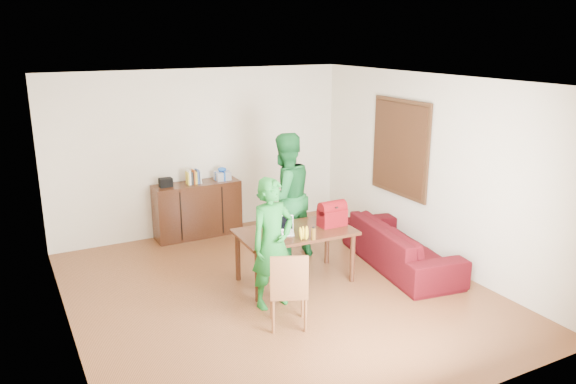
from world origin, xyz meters
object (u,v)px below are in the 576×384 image
sofa (401,245)px  table (295,237)px  chair (288,304)px  bottle (313,233)px  person_near (272,243)px  red_bag (332,216)px  laptop (283,231)px  person_far (285,196)px

sofa → table: bearing=89.2°
chair → bottle: (0.70, 0.63, 0.54)m
chair → sofa: size_ratio=0.43×
person_near → red_bag: (1.12, 0.43, 0.05)m
chair → laptop: (0.45, 1.01, 0.49)m
laptop → red_bag: bearing=23.0°
person_far → sofa: 1.81m
sofa → person_near: bearing=104.5°
chair → person_far: 2.18m
person_near → sofa: size_ratio=0.75×
table → person_near: (-0.57, -0.48, 0.18)m
table → person_far: size_ratio=0.84×
sofa → laptop: bearing=91.2°
table → laptop: laptop is taller
chair → person_near: (0.08, 0.55, 0.54)m
person_near → person_far: person_far is taller
red_bag → sofa: red_bag is taller
table → red_bag: (0.54, -0.06, 0.22)m
person_near → red_bag: size_ratio=4.36×
laptop → person_near: bearing=-104.5°
table → red_bag: bearing=-3.2°
bottle → sofa: 1.62m
table → person_near: bearing=-137.3°
red_bag → table: bearing=173.5°
table → person_near: size_ratio=0.97×
person_near → red_bag: 1.20m
bottle → red_bag: (0.50, 0.35, 0.05)m
chair → red_bag: size_ratio=2.49×
chair → person_far: bearing=86.9°
person_far → red_bag: 0.92m
table → red_bag: size_ratio=4.24×
person_near → person_far: bearing=48.3°
red_bag → sofa: size_ratio=0.17×
chair → person_far: person_far is taller
table → bottle: (0.04, -0.40, 0.17)m
chair → laptop: laptop is taller
person_near → bottle: size_ratio=9.35×
laptop → bottle: (0.24, -0.37, 0.04)m
laptop → red_bag: (0.74, -0.03, 0.09)m
table → red_bag: 0.59m
person_far → bottle: bearing=71.3°
laptop → sofa: (1.78, -0.23, -0.45)m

